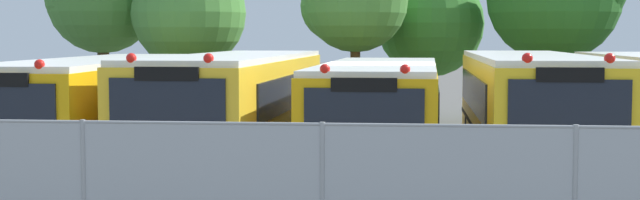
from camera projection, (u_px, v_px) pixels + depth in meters
name	position (u px, v px, depth m)	size (l,w,h in m)	color
ground_plane	(379.00, 171.00, 19.56)	(160.00, 160.00, 0.00)	#595651
school_bus_0	(100.00, 106.00, 20.31)	(2.88, 11.17, 2.65)	#EAA80C
school_bus_1	(237.00, 105.00, 19.96)	(2.84, 10.83, 2.76)	yellow
school_bus_2	(380.00, 111.00, 19.63)	(2.83, 10.06, 2.57)	#EAA80C
school_bus_3	(529.00, 108.00, 19.07)	(2.57, 10.52, 2.77)	yellow
tree_1	(185.00, 13.00, 28.70)	(3.82, 3.78, 5.70)	#4C3823
tree_2	(351.00, 2.00, 28.14)	(3.53, 3.43, 5.94)	#4C3823
tree_3	(430.00, 21.00, 30.48)	(3.79, 3.79, 5.39)	#4C3823
chainlink_fence	(322.00, 195.00, 11.09)	(19.04, 0.07, 1.95)	#9EA0A3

